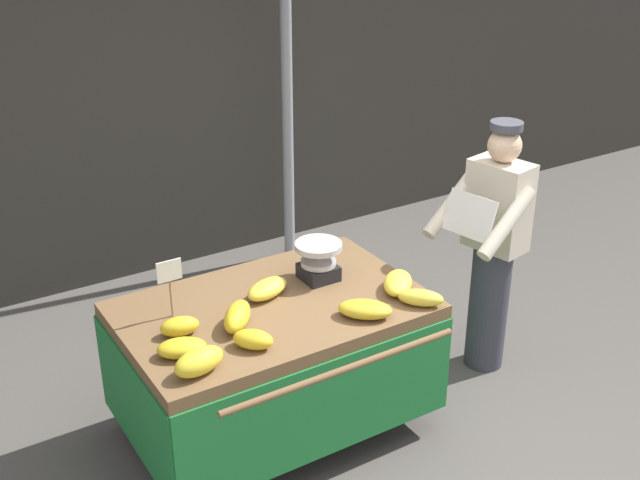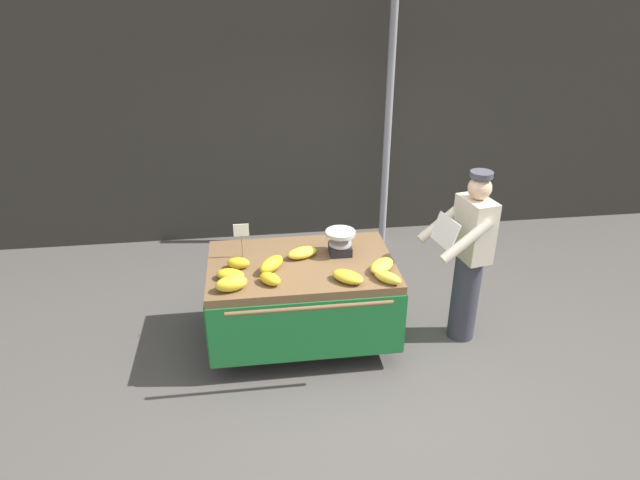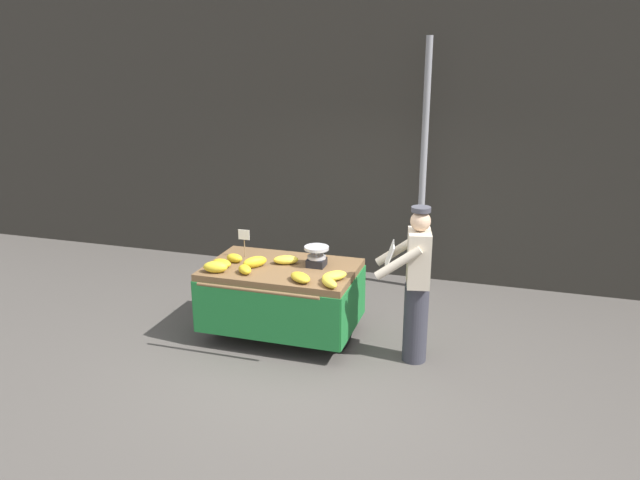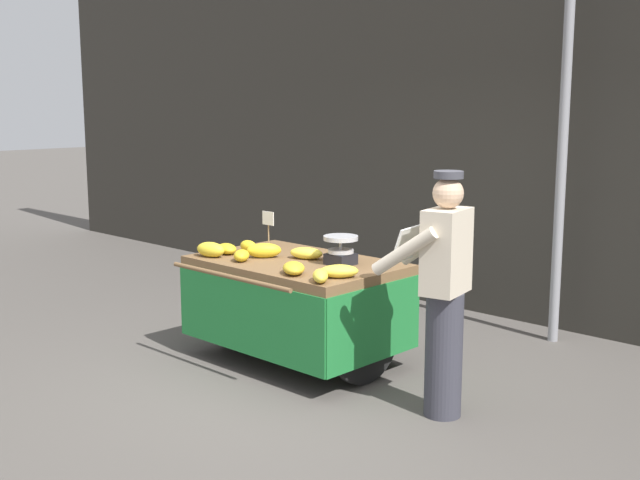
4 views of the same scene
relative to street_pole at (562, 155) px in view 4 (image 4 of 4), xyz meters
The scene contains 16 objects.
ground_plane 3.07m from the street_pole, 106.06° to the right, with size 60.00×60.00×0.00m, color #514C47.
back_wall 0.93m from the street_pole, 144.98° to the left, with size 16.00×0.24×4.09m, color #2D2B26.
street_pole is the anchor object (origin of this frame).
banana_cart 2.63m from the street_pole, 121.97° to the right, with size 1.72×1.30×0.87m.
weighing_scale 2.23m from the street_pole, 115.00° to the right, with size 0.28×0.28×0.24m.
price_sign 2.66m from the street_pole, 133.89° to the right, with size 0.14×0.01×0.34m.
banana_bunch_0 2.44m from the street_pole, 122.81° to the right, with size 0.15×0.29×0.10m, color yellow.
banana_bunch_1 3.06m from the street_pole, 130.22° to the right, with size 0.15×0.25×0.09m, color gold.
banana_bunch_2 3.19m from the street_pole, 127.86° to the right, with size 0.14×0.27×0.13m, color yellow.
banana_bunch_3 2.96m from the street_pole, 123.45° to the right, with size 0.13×0.21×0.10m, color gold.
banana_bunch_4 2.71m from the street_pole, 110.62° to the right, with size 0.17×0.30×0.09m, color gold.
banana_bunch_5 2.76m from the street_pole, 125.71° to the right, with size 0.13×0.29×0.12m, color gold.
banana_bunch_6 2.48m from the street_pole, 104.27° to the right, with size 0.16×0.29×0.10m, color yellow.
banana_bunch_7 2.88m from the street_pole, 131.66° to the right, with size 0.11×0.21×0.10m, color gold.
banana_bunch_8 2.67m from the street_pole, 103.06° to the right, with size 0.11×0.26×0.09m, color yellow.
vendor_person 2.33m from the street_pole, 82.78° to the right, with size 0.64×0.59×1.71m.
Camera 4 is at (4.06, -4.15, 2.18)m, focal length 45.01 mm.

